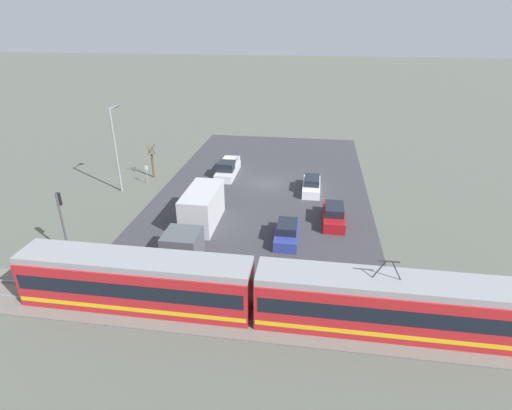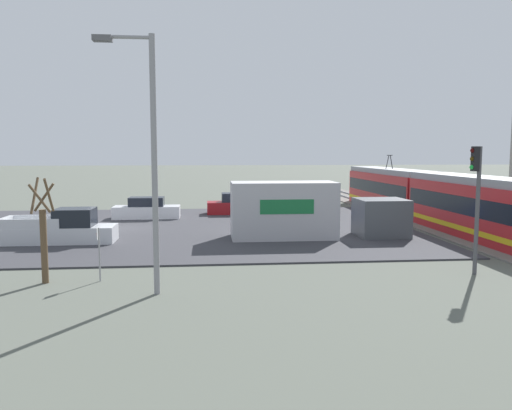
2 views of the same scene
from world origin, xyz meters
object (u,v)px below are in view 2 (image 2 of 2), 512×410
Objects in this scene: light_rail_tram at (426,197)px; street_lamp_near_crossing at (148,148)px; traffic_light_pole at (476,192)px; sedan_car_2 at (238,205)px; street_tree at (44,236)px; no_parking_sign at (99,248)px; sedan_car_1 at (292,211)px; pickup_truck at (62,230)px; box_truck at (307,212)px; sedan_car_0 at (147,209)px.

street_lamp_near_crossing reaches higher than light_rail_tram.
sedan_car_2 is at bearing -157.97° from traffic_light_pole.
street_lamp_near_crossing reaches higher than sedan_car_2.
traffic_light_pole is 16.37m from street_tree.
no_parking_sign reaches higher than sedan_car_2.
sedan_car_1 is 19.83m from street_tree.
street_lamp_near_crossing is (1.85, 4.03, 3.15)m from street_tree.
light_rail_tram is at bearing 105.95° from pickup_truck.
light_rail_tram is at bearing 82.21° from sedan_car_1.
box_truck is 13.12m from pickup_truck.
street_lamp_near_crossing is at bearing -23.86° from sedan_car_1.
sedan_car_0 is (-9.47, 3.23, -0.05)m from pickup_truck.
traffic_light_pole is at bearing 39.50° from sedan_car_0.
light_rail_tram reaches higher than box_truck.
street_lamp_near_crossing is at bearing 47.66° from no_parking_sign.
sedan_car_1 is (-1.26, -9.22, -1.01)m from light_rail_tram.
pickup_truck reaches higher than sedan_car_1.
sedan_car_0 is at bearing -98.69° from light_rail_tram.
sedan_car_1 is at bearing 43.73° from sedan_car_2.
street_tree is 1.92× the size of no_parking_sign.
pickup_truck is at bearing -115.04° from traffic_light_pole.
box_truck is 11.67m from sedan_car_2.
pickup_truck is 10.01m from sedan_car_0.
traffic_light_pole is 0.58× the size of street_lamp_near_crossing.
sedan_car_0 is at bearing 174.85° from street_tree.
light_rail_tram is at bearing 124.71° from street_tree.
sedan_car_2 is (-11.19, -3.21, -0.77)m from box_truck.
street_tree reaches higher than no_parking_sign.
pickup_truck is 1.21× the size of sedan_car_0.
traffic_light_pole is (17.85, 14.72, 2.55)m from sedan_car_0.
sedan_car_0 is at bearing -178.85° from no_parking_sign.
street_tree reaches higher than pickup_truck.
no_parking_sign is (14.54, -19.14, -0.47)m from light_rail_tram.
sedan_car_2 is at bearing 168.91° from street_lamp_near_crossing.
sedan_car_2 is at bearing 162.16° from no_parking_sign.
street_tree is (17.58, -1.59, 1.06)m from sedan_car_0.
no_parking_sign is at bearing -17.84° from sedan_car_2.
light_rail_tram is 13.83m from sedan_car_2.
sedan_car_0 is at bearing -172.83° from street_lamp_near_crossing.
box_truck is 14.23m from street_tree.
sedan_car_0 is 6.97m from sedan_car_2.
street_lamp_near_crossing reaches higher than no_parking_sign.
traffic_light_pole reaches higher than no_parking_sign.
light_rail_tram is 6.16× the size of sedan_car_2.
no_parking_sign is (8.05, 3.58, 0.49)m from pickup_truck.
no_parking_sign is at bearing -132.34° from street_lamp_near_crossing.
no_parking_sign is (-1.91, -2.09, -3.67)m from street_lamp_near_crossing.
light_rail_tram is 23.65m from pickup_truck.
traffic_light_pole reaches higher than box_truck.
street_lamp_near_crossing is at bearing -82.70° from traffic_light_pole.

